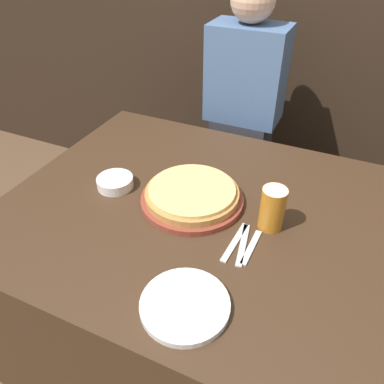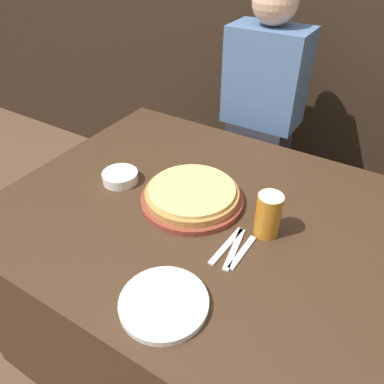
{
  "view_description": "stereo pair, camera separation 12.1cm",
  "coord_description": "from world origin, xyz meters",
  "px_view_note": "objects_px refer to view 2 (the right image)",
  "views": [
    {
      "loc": [
        0.33,
        -0.87,
        1.51
      ],
      "look_at": [
        -0.07,
        0.02,
        0.78
      ],
      "focal_mm": 35.0,
      "sensor_mm": 36.0,
      "label": 1
    },
    {
      "loc": [
        0.44,
        -0.81,
        1.51
      ],
      "look_at": [
        -0.07,
        0.02,
        0.78
      ],
      "focal_mm": 35.0,
      "sensor_mm": 36.0,
      "label": 2
    }
  ],
  "objects_px": {
    "fork": "(226,246)",
    "dinner_knife": "(234,249)",
    "pizza_on_board": "(192,195)",
    "diner_person": "(259,133)",
    "spoon": "(242,252)",
    "beer_glass": "(269,213)",
    "dinner_plate": "(164,303)",
    "side_bowl": "(120,177)"
  },
  "relations": [
    {
      "from": "fork",
      "to": "dinner_knife",
      "type": "relative_size",
      "value": 1.0
    },
    {
      "from": "pizza_on_board",
      "to": "diner_person",
      "type": "relative_size",
      "value": 0.26
    },
    {
      "from": "spoon",
      "to": "dinner_knife",
      "type": "bearing_deg",
      "value": 180.0
    },
    {
      "from": "fork",
      "to": "diner_person",
      "type": "xyz_separation_m",
      "value": [
        -0.25,
        0.83,
        -0.09
      ]
    },
    {
      "from": "beer_glass",
      "to": "spoon",
      "type": "relative_size",
      "value": 0.94
    },
    {
      "from": "fork",
      "to": "dinner_knife",
      "type": "height_order",
      "value": "same"
    },
    {
      "from": "dinner_plate",
      "to": "spoon",
      "type": "bearing_deg",
      "value": 71.47
    },
    {
      "from": "dinner_plate",
      "to": "fork",
      "type": "relative_size",
      "value": 1.28
    },
    {
      "from": "pizza_on_board",
      "to": "fork",
      "type": "relative_size",
      "value": 1.95
    },
    {
      "from": "side_bowl",
      "to": "dinner_knife",
      "type": "height_order",
      "value": "side_bowl"
    },
    {
      "from": "pizza_on_board",
      "to": "dinner_plate",
      "type": "bearing_deg",
      "value": -67.92
    },
    {
      "from": "beer_glass",
      "to": "diner_person",
      "type": "height_order",
      "value": "diner_person"
    },
    {
      "from": "beer_glass",
      "to": "fork",
      "type": "relative_size",
      "value": 0.8
    },
    {
      "from": "pizza_on_board",
      "to": "fork",
      "type": "height_order",
      "value": "pizza_on_board"
    },
    {
      "from": "pizza_on_board",
      "to": "dinner_plate",
      "type": "xyz_separation_m",
      "value": [
        0.16,
        -0.38,
        -0.02
      ]
    },
    {
      "from": "pizza_on_board",
      "to": "fork",
      "type": "bearing_deg",
      "value": -32.58
    },
    {
      "from": "dinner_plate",
      "to": "diner_person",
      "type": "bearing_deg",
      "value": 100.98
    },
    {
      "from": "pizza_on_board",
      "to": "dinner_knife",
      "type": "height_order",
      "value": "pizza_on_board"
    },
    {
      "from": "fork",
      "to": "beer_glass",
      "type": "bearing_deg",
      "value": 56.97
    },
    {
      "from": "fork",
      "to": "spoon",
      "type": "bearing_deg",
      "value": 0.0
    },
    {
      "from": "side_bowl",
      "to": "spoon",
      "type": "bearing_deg",
      "value": -9.82
    },
    {
      "from": "dinner_plate",
      "to": "side_bowl",
      "type": "xyz_separation_m",
      "value": [
        -0.43,
        0.35,
        0.01
      ]
    },
    {
      "from": "pizza_on_board",
      "to": "beer_glass",
      "type": "height_order",
      "value": "beer_glass"
    },
    {
      "from": "dinner_knife",
      "to": "spoon",
      "type": "bearing_deg",
      "value": 0.0
    },
    {
      "from": "dinner_knife",
      "to": "diner_person",
      "type": "distance_m",
      "value": 0.88
    },
    {
      "from": "beer_glass",
      "to": "fork",
      "type": "height_order",
      "value": "beer_glass"
    },
    {
      "from": "side_bowl",
      "to": "spoon",
      "type": "distance_m",
      "value": 0.53
    },
    {
      "from": "pizza_on_board",
      "to": "spoon",
      "type": "distance_m",
      "value": 0.27
    },
    {
      "from": "fork",
      "to": "spoon",
      "type": "distance_m",
      "value": 0.05
    },
    {
      "from": "spoon",
      "to": "pizza_on_board",
      "type": "bearing_deg",
      "value": 153.1
    },
    {
      "from": "pizza_on_board",
      "to": "spoon",
      "type": "height_order",
      "value": "pizza_on_board"
    },
    {
      "from": "side_bowl",
      "to": "beer_glass",
      "type": "bearing_deg",
      "value": 2.36
    },
    {
      "from": "pizza_on_board",
      "to": "diner_person",
      "type": "height_order",
      "value": "diner_person"
    },
    {
      "from": "dinner_knife",
      "to": "diner_person",
      "type": "relative_size",
      "value": 0.13
    },
    {
      "from": "spoon",
      "to": "diner_person",
      "type": "distance_m",
      "value": 0.89
    },
    {
      "from": "pizza_on_board",
      "to": "beer_glass",
      "type": "xyz_separation_m",
      "value": [
        0.27,
        -0.01,
        0.05
      ]
    },
    {
      "from": "spoon",
      "to": "diner_person",
      "type": "height_order",
      "value": "diner_person"
    },
    {
      "from": "pizza_on_board",
      "to": "diner_person",
      "type": "bearing_deg",
      "value": 94.54
    },
    {
      "from": "fork",
      "to": "spoon",
      "type": "xyz_separation_m",
      "value": [
        0.05,
        0.0,
        0.0
      ]
    },
    {
      "from": "side_bowl",
      "to": "dinner_knife",
      "type": "relative_size",
      "value": 0.73
    },
    {
      "from": "pizza_on_board",
      "to": "beer_glass",
      "type": "relative_size",
      "value": 2.45
    },
    {
      "from": "pizza_on_board",
      "to": "beer_glass",
      "type": "bearing_deg",
      "value": -2.24
    }
  ]
}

